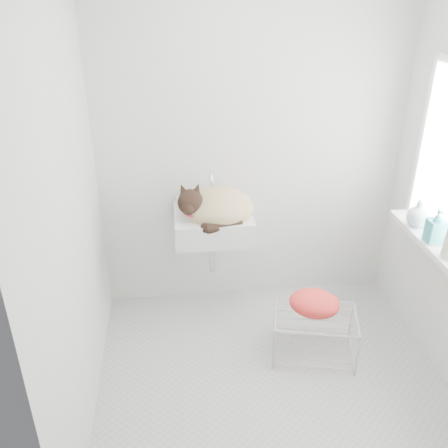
{
  "coord_description": "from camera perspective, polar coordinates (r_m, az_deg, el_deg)",
  "views": [
    {
      "loc": [
        -0.57,
        -2.28,
        2.3
      ],
      "look_at": [
        -0.25,
        0.5,
        0.88
      ],
      "focal_mm": 39.07,
      "sensor_mm": 36.0,
      "label": 1
    }
  ],
  "objects": [
    {
      "name": "bottle_b",
      "position": [
        3.26,
        23.21,
        -1.91
      ],
      "size": [
        0.1,
        0.1,
        0.22
      ],
      "primitive_type": "imported",
      "rotation": [
        0.0,
        0.0,
        6.27
      ],
      "color": "teal",
      "rests_on": "windowsill"
    },
    {
      "name": "faucet",
      "position": [
        3.47,
        -1.62,
        4.71
      ],
      "size": [
        0.19,
        0.14,
        0.19
      ],
      "primitive_type": null,
      "color": "silver",
      "rests_on": "sink"
    },
    {
      "name": "sink",
      "position": [
        3.36,
        -1.32,
        1.34
      ],
      "size": [
        0.53,
        0.47,
        0.21
      ],
      "primitive_type": "cube",
      "color": "silver",
      "rests_on": "back_wall"
    },
    {
      "name": "floor",
      "position": [
        3.29,
        5.66,
        -17.62
      ],
      "size": [
        2.2,
        2.0,
        0.02
      ],
      "primitive_type": "cube",
      "color": "#B4B4B4",
      "rests_on": "ground"
    },
    {
      "name": "back_wall",
      "position": [
        3.49,
        3.24,
        9.37
      ],
      "size": [
        2.2,
        0.02,
        2.5
      ],
      "primitive_type": "cube",
      "color": "silver",
      "rests_on": "ground"
    },
    {
      "name": "windowsill",
      "position": [
        3.29,
        23.1,
        -1.99
      ],
      "size": [
        0.16,
        0.88,
        0.04
      ],
      "primitive_type": "cube",
      "color": "white",
      "rests_on": "right_wall"
    },
    {
      "name": "wire_rack",
      "position": [
        3.42,
        10.47,
        -12.66
      ],
      "size": [
        0.6,
        0.48,
        0.32
      ],
      "primitive_type": "cube",
      "rotation": [
        0.0,
        0.0,
        -0.24
      ],
      "color": "beige",
      "rests_on": "floor"
    },
    {
      "name": "cat",
      "position": [
        3.33,
        -1.12,
        1.87
      ],
      "size": [
        0.52,
        0.43,
        0.32
      ],
      "rotation": [
        0.0,
        0.0,
        -0.07
      ],
      "color": "#D0B77B",
      "rests_on": "sink"
    },
    {
      "name": "bottle_c",
      "position": [
        3.43,
        21.53,
        -0.14
      ],
      "size": [
        0.19,
        0.19,
        0.18
      ],
      "primitive_type": "imported",
      "rotation": [
        0.0,
        0.0,
        5.82
      ],
      "color": "silver",
      "rests_on": "windowsill"
    },
    {
      "name": "towel",
      "position": [
        3.32,
        10.47,
        -9.67
      ],
      "size": [
        0.4,
        0.35,
        0.14
      ],
      "primitive_type": "ellipsoid",
      "rotation": [
        0.0,
        0.0,
        -0.41
      ],
      "color": "#DB5A00",
      "rests_on": "wire_rack"
    },
    {
      "name": "left_wall",
      "position": [
        2.56,
        -17.79,
        1.35
      ],
      "size": [
        0.02,
        2.0,
        2.5
      ],
      "primitive_type": "cube",
      "color": "silver",
      "rests_on": "ground"
    }
  ]
}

